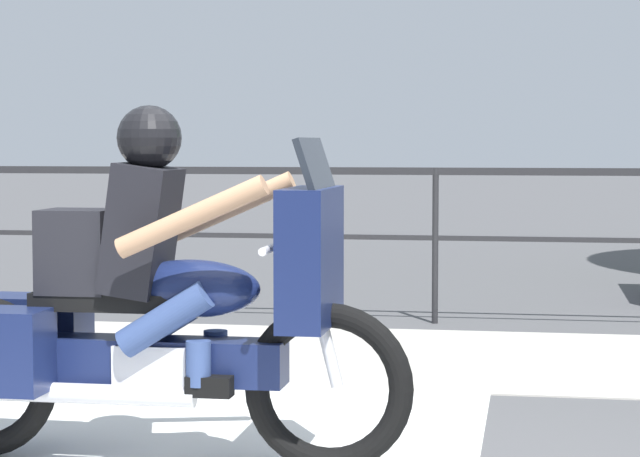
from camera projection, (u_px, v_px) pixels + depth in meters
sidewalk_band at (416, 357)px, 8.46m from camera, size 44.00×2.40×0.01m
fence_railing at (436, 201)px, 9.99m from camera, size 36.00×0.05×1.26m
motorcycle at (149, 308)px, 5.60m from camera, size 2.39×0.76×1.62m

